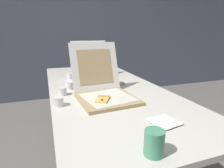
{
  "coord_description": "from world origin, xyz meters",
  "views": [
    {
      "loc": [
        -0.45,
        -0.92,
        1.19
      ],
      "look_at": [
        0.02,
        0.42,
        0.8
      ],
      "focal_mm": 30.09,
      "sensor_mm": 36.0,
      "label": 1
    }
  ],
  "objects": [
    {
      "name": "cup_white_far",
      "position": [
        -0.24,
        0.95,
        0.77
      ],
      "size": [
        0.06,
        0.06,
        0.06
      ],
      "primitive_type": "cylinder",
      "color": "white",
      "rests_on": "table"
    },
    {
      "name": "cup_printed_front",
      "position": [
        -0.1,
        -0.39,
        0.79
      ],
      "size": [
        0.08,
        0.08,
        0.1
      ],
      "primitive_type": "cylinder",
      "color": "#4C9E75",
      "rests_on": "table"
    },
    {
      "name": "pizza_box_middle",
      "position": [
        -0.01,
        0.79,
        0.8
      ],
      "size": [
        0.39,
        0.53,
        0.37
      ],
      "rotation": [
        0.0,
        0.0,
        0.04
      ],
      "color": "tan",
      "rests_on": "table"
    },
    {
      "name": "pizza_box_front",
      "position": [
        -0.09,
        0.29,
        0.8
      ],
      "size": [
        0.41,
        0.52,
        0.38
      ],
      "rotation": [
        0.0,
        0.0,
        0.07
      ],
      "color": "tan",
      "rests_on": "table"
    },
    {
      "name": "cup_white_mid",
      "position": [
        -0.29,
        0.59,
        0.77
      ],
      "size": [
        0.06,
        0.06,
        0.06
      ],
      "primitive_type": "cylinder",
      "color": "white",
      "rests_on": "table"
    },
    {
      "name": "napkin_pile",
      "position": [
        0.09,
        -0.17,
        0.75
      ],
      "size": [
        0.16,
        0.16,
        0.01
      ],
      "color": "white",
      "rests_on": "table"
    },
    {
      "name": "cup_white_near_left",
      "position": [
        -0.4,
        0.24,
        0.77
      ],
      "size": [
        0.06,
        0.06,
        0.06
      ],
      "primitive_type": "cylinder",
      "color": "white",
      "rests_on": "table"
    },
    {
      "name": "cup_white_near_center",
      "position": [
        -0.36,
        0.46,
        0.77
      ],
      "size": [
        0.06,
        0.06,
        0.06
      ],
      "primitive_type": "cylinder",
      "color": "white",
      "rests_on": "table"
    },
    {
      "name": "wall_back",
      "position": [
        0.0,
        2.69,
        1.3
      ],
      "size": [
        10.0,
        0.1,
        2.6
      ],
      "primitive_type": "cube",
      "color": "slate",
      "rests_on": "ground"
    },
    {
      "name": "table",
      "position": [
        0.0,
        0.58,
        0.7
      ],
      "size": [
        0.9,
        2.12,
        0.74
      ],
      "color": "silver",
      "rests_on": "ground"
    }
  ]
}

